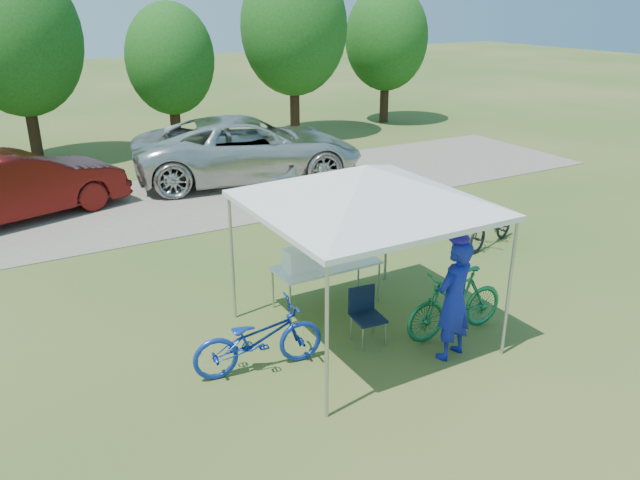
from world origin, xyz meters
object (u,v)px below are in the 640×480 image
(bike_green, at_px, (456,302))
(bike_dark, at_px, (492,226))
(folding_table, at_px, (327,266))
(cyclist, at_px, (454,300))
(minivan, at_px, (249,148))
(cooler, at_px, (300,259))
(folding_chair, at_px, (365,310))
(sedan, at_px, (19,185))
(bike_blue, at_px, (258,338))

(bike_green, distance_m, bike_dark, 4.03)
(folding_table, xyz_separation_m, bike_dark, (4.40, 0.63, -0.26))
(cyclist, height_order, minivan, cyclist)
(folding_table, bearing_deg, cooler, 180.00)
(folding_chair, xyz_separation_m, bike_green, (1.31, -0.54, 0.04))
(folding_chair, bearing_deg, cooler, 113.36)
(sedan, bearing_deg, folding_chair, -172.09)
(folding_table, bearing_deg, sedan, 118.63)
(folding_table, height_order, cyclist, cyclist)
(cooler, distance_m, bike_green, 2.57)
(folding_table, distance_m, cooler, 0.55)
(cooler, distance_m, bike_dark, 4.96)
(cooler, relative_size, sedan, 0.11)
(folding_chair, xyz_separation_m, minivan, (2.09, 9.17, 0.41))
(bike_blue, relative_size, sedan, 0.38)
(bike_green, xyz_separation_m, minivan, (0.78, 9.71, 0.37))
(cyclist, xyz_separation_m, sedan, (-4.79, 9.74, -0.09))
(bike_green, bearing_deg, bike_blue, -98.94)
(folding_table, height_order, cooler, cooler)
(folding_chair, xyz_separation_m, bike_dark, (4.48, 1.95, -0.06))
(folding_table, distance_m, bike_dark, 4.45)
(folding_chair, distance_m, sedan, 9.59)
(folding_chair, relative_size, bike_green, 0.48)
(sedan, bearing_deg, cooler, -170.92)
(cooler, xyz_separation_m, minivan, (2.50, 7.85, -0.02))
(minivan, xyz_separation_m, sedan, (-6.05, -0.44, -0.09))
(bike_blue, bearing_deg, folding_table, -48.39)
(bike_dark, bearing_deg, folding_chair, -84.35)
(cyclist, distance_m, minivan, 10.26)
(sedan, bearing_deg, minivan, -102.33)
(cyclist, bearing_deg, cooler, -75.76)
(bike_blue, bearing_deg, sedan, 21.20)
(minivan, bearing_deg, folding_chair, -179.80)
(cyclist, distance_m, bike_green, 0.77)
(bike_blue, height_order, minivan, minivan)
(bike_dark, relative_size, sedan, 0.35)
(folding_table, xyz_separation_m, folding_chair, (-0.09, -1.32, -0.20))
(folding_table, xyz_separation_m, bike_blue, (-1.84, -1.27, -0.21))
(bike_green, relative_size, minivan, 0.28)
(folding_table, xyz_separation_m, bike_green, (1.23, -1.86, -0.16))
(folding_chair, height_order, bike_green, bike_green)
(folding_chair, relative_size, bike_blue, 0.46)
(minivan, bearing_deg, bike_green, -171.53)
(folding_chair, distance_m, minivan, 9.42)
(cyclist, relative_size, sedan, 0.37)
(folding_chair, distance_m, bike_dark, 4.89)
(cooler, distance_m, sedan, 8.22)
(cyclist, relative_size, minivan, 0.28)
(bike_blue, bearing_deg, cooler, -39.51)
(sedan, bearing_deg, bike_green, -166.85)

